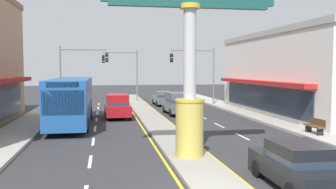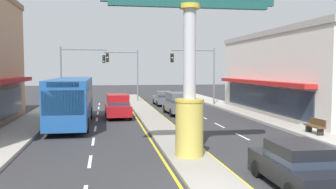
{
  "view_description": "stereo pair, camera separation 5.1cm",
  "coord_description": "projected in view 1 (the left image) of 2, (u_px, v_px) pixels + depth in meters",
  "views": [
    {
      "loc": [
        -3.63,
        -11.05,
        3.93
      ],
      "look_at": [
        -0.35,
        7.95,
        2.6
      ],
      "focal_mm": 39.53,
      "sensor_mm": 36.0,
      "label": 1
    },
    {
      "loc": [
        -3.58,
        -11.06,
        3.93
      ],
      "look_at": [
        -0.35,
        7.95,
        2.6
      ],
      "focal_mm": 39.53,
      "sensor_mm": 36.0,
      "label": 2
    }
  ],
  "objects": [
    {
      "name": "street_bench",
      "position": [
        315.0,
        126.0,
        21.45
      ],
      "size": [
        0.48,
        1.6,
        0.88
      ],
      "color": "brown",
      "rests_on": "sidewalk_right"
    },
    {
      "name": "suv_near_left_lane",
      "position": [
        117.0,
        106.0,
        29.75
      ],
      "size": [
        2.08,
        4.66,
        1.9
      ],
      "color": "maroon",
      "rests_on": "ground"
    },
    {
      "name": "sidewalk_right",
      "position": [
        266.0,
        118.0,
        28.98
      ],
      "size": [
        2.6,
        60.0,
        0.18
      ],
      "primitive_type": "cube",
      "color": "#ADA89E",
      "rests_on": "ground"
    },
    {
      "name": "storefront_right",
      "position": [
        315.0,
        74.0,
        31.61
      ],
      "size": [
        10.7,
        19.7,
        7.06
      ],
      "color": "silver",
      "rests_on": "ground"
    },
    {
      "name": "traffic_light_left_side",
      "position": [
        78.0,
        66.0,
        37.36
      ],
      "size": [
        4.86,
        0.46,
        6.2
      ],
      "color": "slate",
      "rests_on": "ground"
    },
    {
      "name": "suv_near_right_lane",
      "position": [
        178.0,
        103.0,
        32.0
      ],
      "size": [
        2.08,
        4.66,
        1.9
      ],
      "color": "#4C5156",
      "rests_on": "ground"
    },
    {
      "name": "district_sign",
      "position": [
        190.0,
        60.0,
        15.84
      ],
      "size": [
        7.5,
        1.27,
        8.07
      ],
      "color": "gold",
      "rests_on": "median_strip"
    },
    {
      "name": "pedestrian_near_kerb",
      "position": [
        288.0,
        107.0,
        27.2
      ],
      "size": [
        0.43,
        0.45,
        1.69
      ],
      "color": "#2D4C8C",
      "rests_on": "sidewalk_right"
    },
    {
      "name": "traffic_light_median_far",
      "position": [
        124.0,
        67.0,
        43.74
      ],
      "size": [
        4.2,
        0.46,
        6.2
      ],
      "color": "slate",
      "rests_on": "ground"
    },
    {
      "name": "sedan_mid_left_lane",
      "position": [
        163.0,
        98.0,
        40.05
      ],
      "size": [
        1.9,
        4.33,
        1.53
      ],
      "color": "#4C5156",
      "rests_on": "ground"
    },
    {
      "name": "sedan_far_left_oncoming",
      "position": [
        297.0,
        165.0,
        12.16
      ],
      "size": [
        1.94,
        4.35,
        1.53
      ],
      "color": "black",
      "rests_on": "ground"
    },
    {
      "name": "median_strip",
      "position": [
        151.0,
        118.0,
        29.44
      ],
      "size": [
        1.92,
        52.0,
        0.14
      ],
      "primitive_type": "cube",
      "color": "gray",
      "rests_on": "ground"
    },
    {
      "name": "sidewalk_left",
      "position": [
        29.0,
        124.0,
        25.96
      ],
      "size": [
        2.6,
        60.0,
        0.18
      ],
      "primitive_type": "cube",
      "color": "#ADA89E",
      "rests_on": "ground"
    },
    {
      "name": "lane_markings",
      "position": [
        153.0,
        121.0,
        28.11
      ],
      "size": [
        8.66,
        52.0,
        0.01
      ],
      "color": "silver",
      "rests_on": "ground"
    },
    {
      "name": "bus_far_right_lane",
      "position": [
        71.0,
        98.0,
        25.93
      ],
      "size": [
        2.6,
        11.21,
        3.26
      ],
      "color": "#1E5199",
      "rests_on": "ground"
    },
    {
      "name": "traffic_light_right_side",
      "position": [
        198.0,
        66.0,
        39.26
      ],
      "size": [
        4.86,
        0.46,
        6.2
      ],
      "color": "slate",
      "rests_on": "ground"
    }
  ]
}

